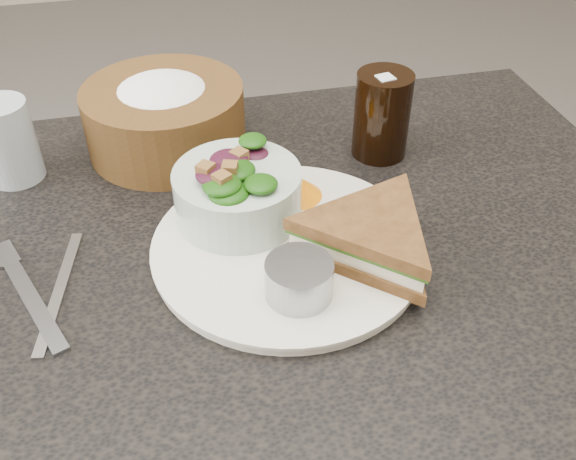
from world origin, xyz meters
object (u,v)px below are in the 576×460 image
Objects in this scene: dining_table at (251,454)px; cola_glass at (382,111)px; dressing_ramekin at (299,280)px; salad_bowl at (237,186)px; sandwich at (371,236)px; dinner_plate at (288,247)px; bread_basket at (164,108)px; water_glass at (8,141)px.

dining_table is 0.51m from cola_glass.
salad_bowl is at bearing 104.79° from dressing_ramekin.
dressing_ramekin is at bearing -112.02° from sandwich.
sandwich is (0.08, -0.04, 0.03)m from dinner_plate.
sandwich reaches higher than dining_table.
cola_glass is (0.08, 0.20, 0.02)m from sandwich.
sandwich is 0.88× the size of bread_basket.
water_glass is (-0.37, 0.25, 0.01)m from sandwich.
sandwich is 0.22m from cola_glass.
bread_basket is at bearing 113.95° from dinner_plate.
salad_bowl is at bearing -175.38° from sandwich.
dressing_ramekin is 0.32× the size of bread_basket.
dining_table is at bearing -179.67° from dinner_plate.
dining_table is 15.31× the size of dressing_ramekin.
cola_glass is (0.17, 0.24, 0.03)m from dressing_ramekin.
dining_table is at bearing -101.70° from salad_bowl.
salad_bowl is at bearing -70.60° from bread_basket.
bread_basket is (-0.06, 0.18, 0.01)m from salad_bowl.
salad_bowl is 0.23m from cola_glass.
bread_basket is at bearing 107.46° from dressing_ramekin.
salad_bowl is 1.38× the size of water_glass.
cola_glass reaches higher than bread_basket.
dressing_ramekin is at bearing -57.97° from dining_table.
dining_table is 0.43m from sandwich.
salad_bowl reaches higher than dinner_plate.
bread_basket reaches higher than water_glass.
dining_table is 0.53m from water_glass.
salad_bowl is 1.14× the size of cola_glass.
cola_glass is (0.21, 0.16, 0.44)m from dining_table.
sandwich is 1.78× the size of water_glass.
cola_glass is at bearing 46.05° from dinner_plate.
cola_glass reaches higher than salad_bowl.
dining_table is 0.50m from bread_basket.
sandwich is at bearing -14.98° from dining_table.
dining_table is 0.38m from dinner_plate.
dinner_plate is at bearing -162.10° from sandwich.
dressing_ramekin is 0.29m from cola_glass.
dinner_plate is 0.08m from dressing_ramekin.
water_glass is at bearing 138.31° from dining_table.
dressing_ramekin reaches higher than dining_table.
water_glass is at bearing -172.02° from bread_basket.
salad_bowl is (-0.12, 0.09, 0.02)m from sandwich.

